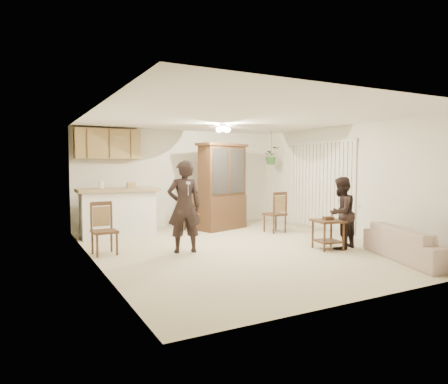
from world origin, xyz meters
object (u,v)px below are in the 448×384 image
side_table (328,234)px  chair_bar (105,240)px  sofa (414,239)px  china_hutch (222,187)px  chair_hutch_right (275,221)px  child (341,214)px  adult (184,204)px  chair_hutch_left (193,220)px

side_table → chair_bar: chair_bar is taller
sofa → china_hutch: (-1.36, 4.38, 0.68)m
sofa → chair_hutch_right: size_ratio=1.93×
child → chair_bar: bearing=-38.8°
sofa → chair_bar: size_ratio=1.99×
sofa → child: child is taller
adult → chair_bar: bearing=-8.5°
sofa → chair_bar: bearing=75.9°
side_table → chair_hutch_right: 2.06m
sofa → chair_hutch_right: 3.43m
china_hutch → chair_hutch_left: (-0.72, 0.17, -0.78)m
chair_bar → chair_hutch_left: size_ratio=0.99×
adult → side_table: bearing=169.7°
china_hutch → chair_bar: china_hutch is taller
adult → chair_hutch_right: adult is taller
adult → chair_bar: size_ratio=1.91×
child → chair_hutch_left: 3.69m
china_hutch → side_table: (0.69, -3.03, -0.76)m
child → china_hutch: bearing=-90.8°
adult → chair_hutch_left: (1.12, 2.17, -0.63)m
side_table → chair_hutch_left: (-1.40, 3.20, -0.03)m
child → china_hutch: (-0.94, 3.10, 0.38)m
china_hutch → chair_bar: size_ratio=2.26×
sofa → chair_bar: chair_bar is taller
side_table → chair_bar: 4.15m
child → china_hutch: china_hutch is taller
adult → china_hutch: 2.72m
chair_bar → china_hutch: bearing=21.5°
child → china_hutch: 3.26m
child → side_table: child is taller
sofa → chair_hutch_right: (-0.46, 3.40, -0.09)m
adult → chair_bar: adult is taller
china_hutch → chair_hutch_left: size_ratio=2.24×
sofa → child: size_ratio=1.39×
sofa → chair_hutch_left: chair_hutch_left is taller
child → side_table: 0.46m
adult → chair_bar: 1.56m
child → adult: bearing=-39.2°
child → chair_bar: (-4.11, 1.59, -0.41)m
adult → chair_hutch_right: size_ratio=1.85×
side_table → chair_hutch_right: chair_hutch_right is taller
adult → side_table: (2.52, -1.03, -0.61)m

